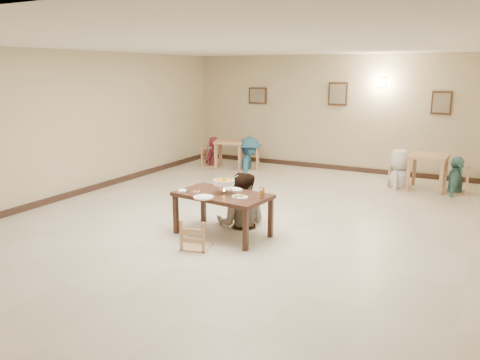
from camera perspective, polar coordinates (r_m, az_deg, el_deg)
The scene contains 31 objects.
floor at distance 8.35m, azimuth 0.89°, elevation -4.87°, with size 10.00×10.00×0.00m, color beige.
ceiling at distance 7.95m, azimuth 0.97°, elevation 16.16°, with size 10.00×10.00×0.00m, color silver.
wall_back at distance 12.65m, azimuth 11.34°, elevation 8.00°, with size 10.00×10.00×0.00m, color #C8B693.
wall_left at distance 10.43m, azimuth -19.20°, elevation 6.48°, with size 10.00×10.00×0.00m, color #C8B693.
baseboard_back at distance 12.82m, azimuth 11.01°, elevation 1.57°, with size 8.00×0.06×0.12m, color #322018.
baseboard_left at distance 10.66m, azimuth -18.50°, elevation -1.23°, with size 0.06×10.00×0.12m, color #322018.
picture_a at distance 13.37m, azimuth 2.16°, elevation 10.23°, with size 0.55×0.04×0.45m.
picture_b at distance 12.54m, azimuth 11.83°, elevation 10.23°, with size 0.50×0.04×0.60m.
picture_c at distance 12.10m, azimuth 23.35°, elevation 8.63°, with size 0.45×0.04×0.55m.
wall_sconce at distance 12.28m, azimuth 16.92°, elevation 11.29°, with size 0.16×0.05×0.22m, color #FFD88C.
main_table at distance 7.43m, azimuth -2.15°, elevation -2.23°, with size 1.57×1.00×0.69m.
chair_far at distance 8.08m, azimuth 0.47°, elevation -2.17°, with size 0.42×0.42×0.90m.
chair_near at distance 6.98m, azimuth -5.38°, elevation -4.86°, with size 0.41×0.41×0.87m.
main_diner at distance 7.85m, azimuth 0.17°, elevation 0.94°, with size 0.90×0.70×1.84m, color gray.
curry_warmer at distance 7.38m, azimuth -1.96°, elevation -0.28°, with size 0.37×0.33×0.30m.
rice_plate_far at distance 7.59m, azimuth -0.79°, elevation -1.13°, with size 0.30×0.30×0.07m.
rice_plate_near at distance 7.15m, azimuth -4.48°, elevation -2.08°, with size 0.31×0.31×0.07m.
fried_plate at distance 7.13m, azimuth -0.03°, elevation -2.05°, with size 0.26×0.26×0.06m.
chili_dish at distance 7.51m, azimuth -5.33°, elevation -1.38°, with size 0.10×0.10×0.02m.
napkin_cutlery at distance 7.55m, azimuth -7.04°, elevation -1.33°, with size 0.19×0.24×0.03m.
drink_glass at distance 7.12m, azimuth 2.70°, elevation -1.61°, with size 0.08×0.08×0.17m.
bg_table_left at distance 12.65m, azimuth -1.26°, elevation 4.24°, with size 0.97×0.97×0.76m.
bg_table_right at distance 11.08m, azimuth 21.97°, elevation 2.16°, with size 0.83×0.83×0.79m.
bg_chair_ll at distance 12.96m, azimuth -3.40°, elevation 4.07°, with size 0.51×0.51×1.08m.
bg_chair_lr at distance 12.47m, azimuth 1.19°, elevation 3.59°, with size 0.48×0.48×1.02m.
bg_chair_rl at distance 11.20m, azimuth 18.94°, elevation 1.47°, with size 0.42×0.42×0.91m.
bg_chair_rr at distance 11.08m, azimuth 24.91°, elevation 1.22°, with size 0.49×0.49×1.05m.
bg_diner_a at distance 12.92m, azimuth -3.42°, elevation 5.26°, with size 0.59×0.39×1.62m, color maroon.
bg_diner_b at distance 12.41m, azimuth 1.20°, elevation 5.25°, with size 1.13×0.65×1.75m, color #316A8B.
bg_diner_c at distance 11.13m, azimuth 19.10°, elevation 3.57°, with size 0.85×0.55×1.73m, color silver.
bg_diner_d at distance 11.03m, azimuth 25.05°, elevation 2.61°, with size 0.93×0.39×1.60m, color #579793.
Camera 1 is at (3.59, -7.08, 2.59)m, focal length 35.00 mm.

